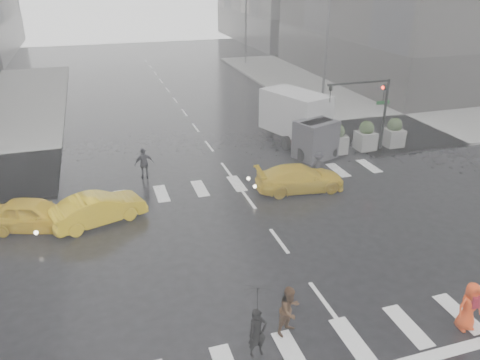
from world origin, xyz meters
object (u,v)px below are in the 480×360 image
object	(u,v)px
pedestrian_brown	(290,310)
box_truck	(300,120)
taxi_front	(34,214)
taxi_mid	(98,209)
pedestrian_orange	(469,306)
traffic_signal_pole	(372,101)

from	to	relation	value
pedestrian_brown	box_truck	bearing A→B (deg)	38.89
taxi_front	taxi_mid	bearing A→B (deg)	-77.24
pedestrian_orange	taxi_mid	world-z (taller)	pedestrian_orange
traffic_signal_pole	taxi_front	distance (m)	19.33
traffic_signal_pole	pedestrian_brown	world-z (taller)	traffic_signal_pole
taxi_front	taxi_mid	size ratio (longest dim) A/B	0.99
traffic_signal_pole	pedestrian_orange	bearing A→B (deg)	-110.06
traffic_signal_pole	pedestrian_orange	distance (m)	15.72
traffic_signal_pole	taxi_mid	distance (m)	16.80
pedestrian_brown	box_truck	world-z (taller)	box_truck
pedestrian_orange	box_truck	size ratio (longest dim) A/B	0.27
traffic_signal_pole	box_truck	xyz separation A→B (m)	(-3.51, 2.26, -1.46)
taxi_mid	taxi_front	bearing A→B (deg)	66.09
taxi_front	pedestrian_orange	bearing A→B (deg)	-110.39
pedestrian_brown	pedestrian_orange	bearing A→B (deg)	-41.73
pedestrian_brown	traffic_signal_pole	bearing A→B (deg)	24.72
pedestrian_brown	box_truck	size ratio (longest dim) A/B	0.27
taxi_front	taxi_mid	xyz separation A→B (m)	(2.68, -0.26, -0.02)
taxi_front	pedestrian_brown	bearing A→B (deg)	-120.63
taxi_mid	box_truck	xyz separation A→B (m)	(12.58, 6.35, 1.08)
pedestrian_orange	traffic_signal_pole	bearing A→B (deg)	72.27
pedestrian_brown	pedestrian_orange	size ratio (longest dim) A/B	1.00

